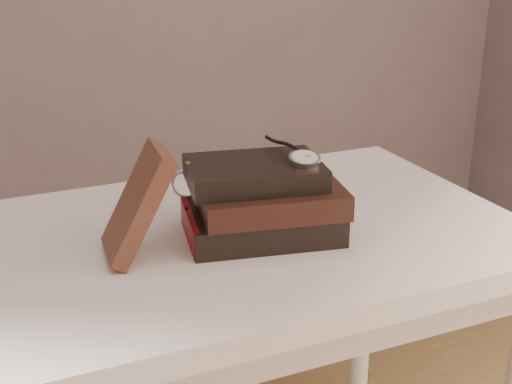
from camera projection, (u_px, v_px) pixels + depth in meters
name	position (u px, v px, depth m)	size (l,w,h in m)	color
table	(220.00, 283.00, 1.20)	(1.00, 0.60, 0.75)	white
book_stack	(263.00, 202.00, 1.14)	(0.27, 0.21, 0.12)	black
journal	(138.00, 204.00, 1.06)	(0.03, 0.11, 0.18)	#3E2118
pocket_watch	(302.00, 157.00, 1.12)	(0.06, 0.16, 0.02)	silver
eyeglasses	(201.00, 182.00, 1.20)	(0.12, 0.13, 0.05)	silver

